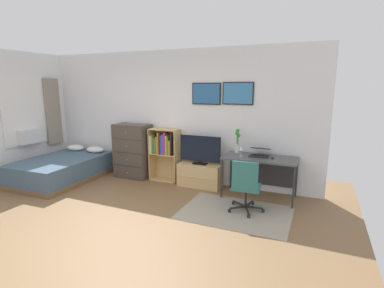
{
  "coord_description": "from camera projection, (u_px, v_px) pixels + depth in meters",
  "views": [
    {
      "loc": [
        2.88,
        -3.03,
        1.98
      ],
      "look_at": [
        0.88,
        1.5,
        0.99
      ],
      "focal_mm": 27.38,
      "sensor_mm": 36.0,
      "label": 1
    }
  ],
  "objects": [
    {
      "name": "office_chair",
      "position": [
        245.0,
        185.0,
        4.57
      ],
      "size": [
        0.57,
        0.58,
        0.86
      ],
      "rotation": [
        0.0,
        0.0,
        0.1
      ],
      "color": "#232326",
      "rests_on": "ground_plane"
    },
    {
      "name": "area_rug",
      "position": [
        235.0,
        212.0,
        4.65
      ],
      "size": [
        1.7,
        1.2,
        0.01
      ],
      "primitive_type": "cube",
      "color": "#9E937F",
      "rests_on": "ground_plane"
    },
    {
      "name": "laptop",
      "position": [
        260.0,
        153.0,
        5.27
      ],
      "size": [
        0.34,
        0.37,
        0.15
      ],
      "rotation": [
        0.0,
        0.0,
        -0.01
      ],
      "color": "black",
      "rests_on": "desk"
    },
    {
      "name": "tv_stand",
      "position": [
        200.0,
        175.0,
        5.84
      ],
      "size": [
        0.86,
        0.41,
        0.46
      ],
      "color": "tan",
      "rests_on": "ground_plane"
    },
    {
      "name": "dresser",
      "position": [
        133.0,
        151.0,
        6.39
      ],
      "size": [
        0.79,
        0.46,
        1.17
      ],
      "color": "#4C4238",
      "rests_on": "ground_plane"
    },
    {
      "name": "ground_plane",
      "position": [
        95.0,
        225.0,
        4.25
      ],
      "size": [
        7.2,
        7.2,
        0.0
      ],
      "primitive_type": "plane",
      "color": "brown"
    },
    {
      "name": "television",
      "position": [
        200.0,
        150.0,
        5.72
      ],
      "size": [
        0.84,
        0.16,
        0.57
      ],
      "color": "black",
      "rests_on": "tv_stand"
    },
    {
      "name": "bamboo_vase",
      "position": [
        238.0,
        142.0,
        5.48
      ],
      "size": [
        0.09,
        0.1,
        0.45
      ],
      "color": "silver",
      "rests_on": "desk"
    },
    {
      "name": "wine_glass",
      "position": [
        241.0,
        149.0,
        5.24
      ],
      "size": [
        0.07,
        0.07,
        0.18
      ],
      "color": "silver",
      "rests_on": "desk"
    },
    {
      "name": "computer_mouse",
      "position": [
        272.0,
        158.0,
        5.07
      ],
      "size": [
        0.06,
        0.1,
        0.03
      ],
      "primitive_type": "ellipsoid",
      "color": "#262628",
      "rests_on": "desk"
    },
    {
      "name": "bookshelf",
      "position": [
        164.0,
        149.0,
        6.13
      ],
      "size": [
        0.62,
        0.3,
        1.1
      ],
      "color": "tan",
      "rests_on": "ground_plane"
    },
    {
      "name": "bed",
      "position": [
        63.0,
        168.0,
        6.27
      ],
      "size": [
        1.4,
        2.02,
        0.6
      ],
      "rotation": [
        0.0,
        0.0,
        0.04
      ],
      "color": "brown",
      "rests_on": "ground_plane"
    },
    {
      "name": "wall_back_with_posters",
      "position": [
        172.0,
        116.0,
        6.16
      ],
      "size": [
        6.12,
        0.09,
        2.7
      ],
      "color": "white",
      "rests_on": "ground_plane"
    },
    {
      "name": "desk",
      "position": [
        261.0,
        163.0,
        5.27
      ],
      "size": [
        1.28,
        0.64,
        0.74
      ],
      "color": "#4C4C4F",
      "rests_on": "ground_plane"
    }
  ]
}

